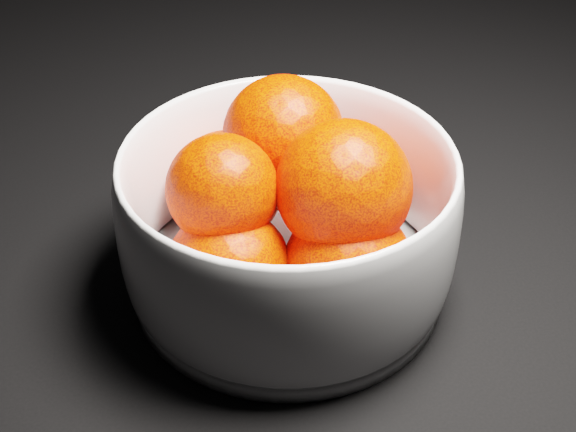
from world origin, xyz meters
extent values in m
cylinder|color=silver|center=(0.25, -0.19, 0.01)|extent=(0.21, 0.21, 0.01)
sphere|color=#FF2301|center=(0.30, -0.17, 0.05)|extent=(0.08, 0.08, 0.08)
sphere|color=#FF2301|center=(0.22, -0.14, 0.05)|extent=(0.08, 0.08, 0.08)
sphere|color=#FF2301|center=(0.21, -0.23, 0.05)|extent=(0.08, 0.08, 0.08)
sphere|color=#FF2301|center=(0.28, -0.24, 0.05)|extent=(0.08, 0.08, 0.08)
sphere|color=#FF2301|center=(0.25, -0.15, 0.10)|extent=(0.08, 0.08, 0.08)
sphere|color=#FF2301|center=(0.21, -0.21, 0.10)|extent=(0.07, 0.07, 0.07)
sphere|color=#FF2301|center=(0.28, -0.22, 0.10)|extent=(0.08, 0.08, 0.08)
camera|label=1|loc=(0.17, -0.61, 0.38)|focal=50.00mm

